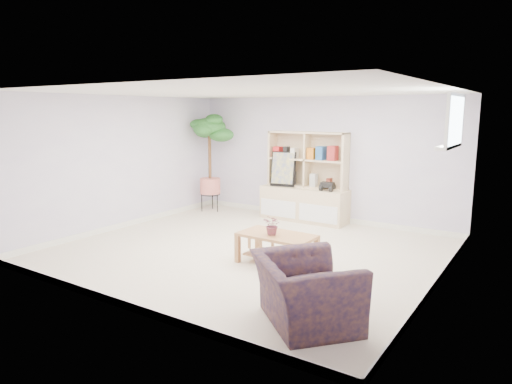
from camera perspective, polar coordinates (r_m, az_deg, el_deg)
The scene contains 14 objects.
floor at distance 7.10m, azimuth -0.87°, elevation -7.32°, with size 5.50×5.00×0.01m, color beige.
ceiling at distance 6.78m, azimuth -0.93°, elevation 12.43°, with size 5.50×5.00×0.01m, color white.
walls at distance 6.84m, azimuth -0.90°, elevation 2.33°, with size 5.51×5.01×2.40m.
baseboard at distance 7.08m, azimuth -0.87°, elevation -6.93°, with size 5.50×5.00×0.10m, color white, non-canonical shape.
window at distance 6.30m, azimuth 23.69°, elevation 8.14°, with size 0.10×0.98×0.68m, color white, non-canonical shape.
window_sill at distance 6.32m, azimuth 22.95°, elevation 5.28°, with size 0.14×1.00×0.04m, color white.
storage_unit at distance 8.90m, azimuth 6.10°, elevation 1.91°, with size 1.73×0.58×1.73m, color #D0B480, non-canonical shape.
poster at distance 9.02m, azimuth 3.42°, elevation 2.87°, with size 0.50×0.11×0.69m, color yellow, non-canonical shape.
toy_truck at distance 8.64m, azimuth 8.93°, elevation 0.76°, with size 0.35×0.24×0.18m, color black, non-canonical shape.
coffee_table at distance 6.44m, azimuth 2.60°, elevation -7.13°, with size 1.06×0.58×0.43m, color #A56435, non-canonical shape.
table_plant at distance 6.30m, azimuth 2.10°, elevation -4.16°, with size 0.25×0.22×0.28m, color #1A581B.
floor_tree at distance 9.74m, azimuth -5.79°, elevation 3.62°, with size 0.76×0.76×2.07m, color #0E4B14, non-canonical shape.
armchair at distance 4.69m, azimuth 6.22°, elevation -11.67°, with size 1.04×0.91×0.77m, color #131339.
sill_plant at distance 6.54m, azimuth 23.41°, elevation 6.74°, with size 0.15×0.12×0.27m, color #0E4B14.
Camera 1 is at (3.80, -5.60, 2.12)m, focal length 32.00 mm.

